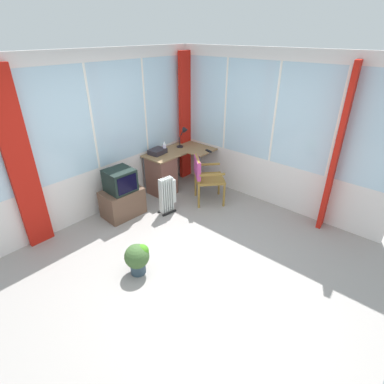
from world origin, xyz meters
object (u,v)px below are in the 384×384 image
tv_remote (209,151)px  paper_tray (157,151)px  potted_plant (138,257)px  desk (163,172)px  desk_lamp (184,134)px  wooden_armchair (203,174)px  tv_on_stand (122,195)px  space_heater (168,195)px  spray_bottle (164,147)px

tv_remote → paper_tray: (-0.70, 0.63, 0.03)m
potted_plant → desk: bearing=37.5°
desk_lamp → potted_plant: desk_lamp is taller
wooden_armchair → tv_remote: bearing=29.3°
desk_lamp → tv_on_stand: 1.73m
space_heater → paper_tray: bearing=57.2°
tv_remote → potted_plant: tv_remote is taller
desk_lamp → tv_on_stand: (-1.60, -0.08, -0.64)m
spray_bottle → tv_on_stand: size_ratio=0.26×
wooden_armchair → potted_plant: wooden_armchair is taller
paper_tray → tv_on_stand: paper_tray is taller
tv_remote → space_heater: tv_remote is taller
tv_remote → spray_bottle: spray_bottle is taller
desk_lamp → wooden_armchair: bearing=-116.0°
desk → desk_lamp: 0.85m
paper_tray → potted_plant: bearing=-139.9°
tv_remote → wooden_armchair: (-0.48, -0.27, -0.22)m
spray_bottle → potted_plant: size_ratio=0.52×
spray_bottle → wooden_armchair: 0.90m
tv_remote → paper_tray: paper_tray is taller
tv_remote → space_heater: (-1.15, -0.06, -0.44)m
tv_remote → space_heater: 1.23m
desk_lamp → tv_remote: size_ratio=2.61×
spray_bottle → potted_plant: spray_bottle is taller
paper_tray → spray_bottle: bearing=-23.4°
desk → paper_tray: size_ratio=4.07×
paper_tray → wooden_armchair: wooden_armchair is taller
spray_bottle → tv_on_stand: 1.23m
potted_plant → space_heater: bearing=30.8°
tv_remote → space_heater: bearing=-161.4°
desk_lamp → spray_bottle: 0.51m
desk → spray_bottle: bearing=28.0°
desk → spray_bottle: (0.12, 0.06, 0.45)m
paper_tray → wooden_armchair: bearing=-76.2°
tv_remote → tv_on_stand: bearing=-178.7°
spray_bottle → space_heater: bearing=-132.1°
tv_remote → potted_plant: (-2.43, -0.82, -0.51)m
space_heater → tv_remote: bearing=2.9°
tv_remote → desk_lamp: bearing=116.3°
desk → spray_bottle: size_ratio=5.66×
space_heater → potted_plant: space_heater is taller
tv_remote → spray_bottle: (-0.58, 0.57, 0.09)m
desk → potted_plant: desk is taller
desk → desk_lamp: bearing=0.6°
desk_lamp → wooden_armchair: desk_lamp is taller
desk → wooden_armchair: size_ratio=1.45×
tv_remote → potted_plant: bearing=-145.6°
desk_lamp → tv_on_stand: desk_lamp is taller
paper_tray → space_heater: size_ratio=0.47×
desk → tv_on_stand: size_ratio=1.50×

